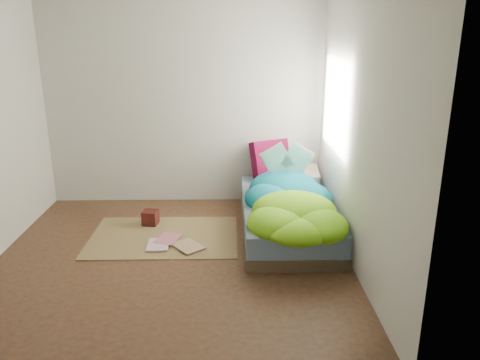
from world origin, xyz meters
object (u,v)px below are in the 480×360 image
Objects in this scene: wooden_box at (150,218)px; pillow_magenta at (271,160)px; floor_book_a at (147,245)px; floor_book_b at (158,238)px; open_book at (287,152)px; bed at (287,216)px.

pillow_magenta is at bearing 26.83° from wooden_box.
pillow_magenta reaches higher than floor_book_a.
floor_book_a is 0.20m from floor_book_b.
open_book is 1.90m from floor_book_a.
floor_book_a is at bearing -84.32° from wooden_box.
floor_book_b is at bearing -170.11° from bed.
floor_book_b is (-1.45, -0.60, -0.81)m from open_book.
open_book is at bearing 24.73° from floor_book_a.
open_book is at bearing -100.49° from pillow_magenta.
wooden_box is 0.53× the size of floor_book_a.
open_book is 1.76m from floor_book_b.
wooden_box is 0.55× the size of floor_book_b.
pillow_magenta is at bearing 97.46° from bed.
pillow_magenta is 1.83m from floor_book_b.
pillow_magenta reaches higher than wooden_box.
pillow_magenta is 0.98× the size of open_book.
floor_book_a is at bearing -164.32° from bed.
wooden_box is (-1.45, -0.73, -0.49)m from pillow_magenta.
open_book is 3.04× the size of wooden_box.
pillow_magenta is (-0.12, 0.90, 0.42)m from bed.
pillow_magenta is at bearing 103.16° from open_book.
wooden_box is at bearing -178.26° from pillow_magenta.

